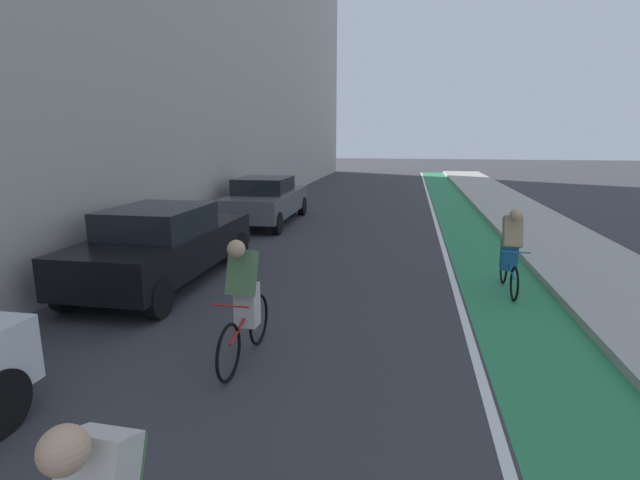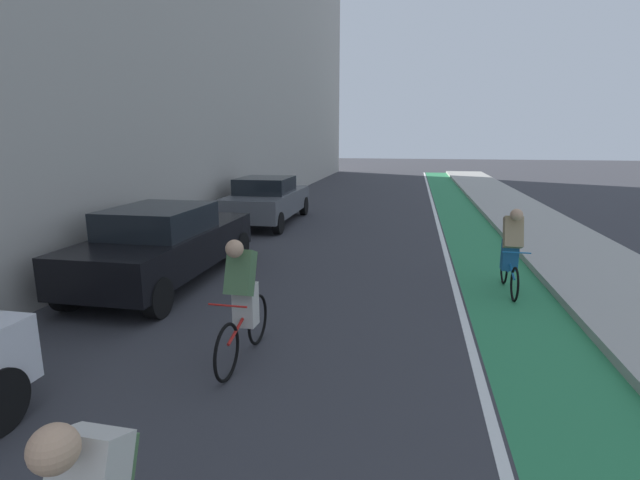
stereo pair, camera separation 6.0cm
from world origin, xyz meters
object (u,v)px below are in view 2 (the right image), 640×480
Objects in this scene: parked_sedan_black at (165,243)px; parked_sedan_gray at (267,200)px; cyclist_mid at (243,300)px; cyclist_trailing at (511,247)px.

parked_sedan_black and parked_sedan_gray have the same top height.
cyclist_mid reaches higher than cyclist_trailing.
cyclist_mid reaches higher than parked_sedan_gray.
cyclist_mid is at bearing -74.59° from parked_sedan_gray.
parked_sedan_black is 6.71m from parked_sedan_gray.
parked_sedan_black is 1.01× the size of parked_sedan_gray.
parked_sedan_gray is 2.70× the size of cyclist_mid.
cyclist_trailing is at bearing 42.73° from cyclist_mid.
parked_sedan_gray is 9.98m from cyclist_mid.
parked_sedan_gray is at bearing 89.99° from parked_sedan_black.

